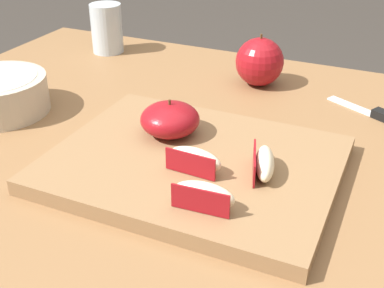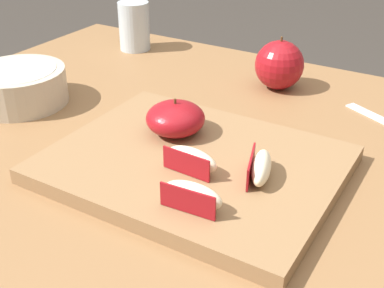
{
  "view_description": "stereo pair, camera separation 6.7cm",
  "coord_description": "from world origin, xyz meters",
  "px_view_note": "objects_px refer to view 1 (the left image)",
  "views": [
    {
      "loc": [
        0.24,
        -0.6,
        1.13
      ],
      "look_at": [
        -0.0,
        -0.07,
        0.8
      ],
      "focal_mm": 47.15,
      "sensor_mm": 36.0,
      "label": 1
    },
    {
      "loc": [
        0.3,
        -0.57,
        1.13
      ],
      "look_at": [
        -0.0,
        -0.07,
        0.8
      ],
      "focal_mm": 47.15,
      "sensor_mm": 36.0,
      "label": 2
    }
  ],
  "objects_px": {
    "apple_wedge_right": "(194,160)",
    "cutting_board": "(192,164)",
    "apple_wedge_near_knife": "(204,195)",
    "drinking_glass_water": "(107,28)",
    "apple_wedge_left": "(264,163)",
    "whole_apple_red_delicious": "(260,62)",
    "apple_half_skin_up": "(170,119)"
  },
  "relations": [
    {
      "from": "apple_wedge_left",
      "to": "whole_apple_red_delicious",
      "type": "bearing_deg",
      "value": 108.66
    },
    {
      "from": "apple_wedge_right",
      "to": "apple_wedge_near_knife",
      "type": "relative_size",
      "value": 1.0
    },
    {
      "from": "drinking_glass_water",
      "to": "apple_wedge_right",
      "type": "bearing_deg",
      "value": -46.01
    },
    {
      "from": "apple_half_skin_up",
      "to": "apple_wedge_left",
      "type": "bearing_deg",
      "value": -17.33
    },
    {
      "from": "apple_wedge_right",
      "to": "apple_wedge_left",
      "type": "xyz_separation_m",
      "value": [
        0.08,
        0.03,
        0.0
      ]
    },
    {
      "from": "apple_wedge_near_knife",
      "to": "drinking_glass_water",
      "type": "xyz_separation_m",
      "value": [
        -0.43,
        0.47,
        0.01
      ]
    },
    {
      "from": "apple_wedge_near_knife",
      "to": "whole_apple_red_delicious",
      "type": "bearing_deg",
      "value": 99.39
    },
    {
      "from": "apple_half_skin_up",
      "to": "apple_wedge_left",
      "type": "xyz_separation_m",
      "value": [
        0.16,
        -0.05,
        -0.01
      ]
    },
    {
      "from": "cutting_board",
      "to": "whole_apple_red_delicious",
      "type": "height_order",
      "value": "whole_apple_red_delicious"
    },
    {
      "from": "cutting_board",
      "to": "apple_wedge_left",
      "type": "height_order",
      "value": "apple_wedge_left"
    },
    {
      "from": "whole_apple_red_delicious",
      "to": "apple_wedge_right",
      "type": "bearing_deg",
      "value": -85.38
    },
    {
      "from": "apple_half_skin_up",
      "to": "apple_wedge_right",
      "type": "xyz_separation_m",
      "value": [
        0.07,
        -0.08,
        -0.01
      ]
    },
    {
      "from": "apple_half_skin_up",
      "to": "apple_wedge_left",
      "type": "height_order",
      "value": "apple_half_skin_up"
    },
    {
      "from": "apple_wedge_left",
      "to": "drinking_glass_water",
      "type": "distance_m",
      "value": 0.61
    },
    {
      "from": "apple_wedge_left",
      "to": "apple_wedge_near_knife",
      "type": "relative_size",
      "value": 1.03
    },
    {
      "from": "apple_wedge_left",
      "to": "apple_wedge_near_knife",
      "type": "bearing_deg",
      "value": -113.57
    },
    {
      "from": "cutting_board",
      "to": "apple_wedge_near_knife",
      "type": "distance_m",
      "value": 0.12
    },
    {
      "from": "cutting_board",
      "to": "apple_wedge_right",
      "type": "distance_m",
      "value": 0.04
    },
    {
      "from": "cutting_board",
      "to": "drinking_glass_water",
      "type": "distance_m",
      "value": 0.53
    },
    {
      "from": "apple_wedge_near_knife",
      "to": "apple_wedge_right",
      "type": "bearing_deg",
      "value": 121.83
    },
    {
      "from": "whole_apple_red_delicious",
      "to": "cutting_board",
      "type": "bearing_deg",
      "value": -87.88
    },
    {
      "from": "whole_apple_red_delicious",
      "to": "drinking_glass_water",
      "type": "bearing_deg",
      "value": 172.96
    },
    {
      "from": "apple_half_skin_up",
      "to": "apple_wedge_right",
      "type": "bearing_deg",
      "value": -46.46
    },
    {
      "from": "apple_wedge_left",
      "to": "whole_apple_red_delicious",
      "type": "xyz_separation_m",
      "value": [
        -0.11,
        0.33,
        0.01
      ]
    },
    {
      "from": "apple_wedge_right",
      "to": "apple_wedge_near_knife",
      "type": "xyz_separation_m",
      "value": [
        0.04,
        -0.07,
        0.0
      ]
    },
    {
      "from": "apple_half_skin_up",
      "to": "apple_wedge_near_knife",
      "type": "height_order",
      "value": "apple_half_skin_up"
    },
    {
      "from": "apple_half_skin_up",
      "to": "whole_apple_red_delicious",
      "type": "xyz_separation_m",
      "value": [
        0.04,
        0.28,
        -0.0
      ]
    },
    {
      "from": "apple_wedge_right",
      "to": "cutting_board",
      "type": "bearing_deg",
      "value": 119.56
    },
    {
      "from": "apple_wedge_near_knife",
      "to": "drinking_glass_water",
      "type": "relative_size",
      "value": 0.71
    },
    {
      "from": "apple_wedge_left",
      "to": "apple_wedge_near_knife",
      "type": "xyz_separation_m",
      "value": [
        -0.04,
        -0.1,
        0.0
      ]
    },
    {
      "from": "apple_wedge_right",
      "to": "whole_apple_red_delicious",
      "type": "xyz_separation_m",
      "value": [
        -0.03,
        0.36,
        0.01
      ]
    },
    {
      "from": "cutting_board",
      "to": "apple_wedge_left",
      "type": "bearing_deg",
      "value": -0.88
    }
  ]
}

